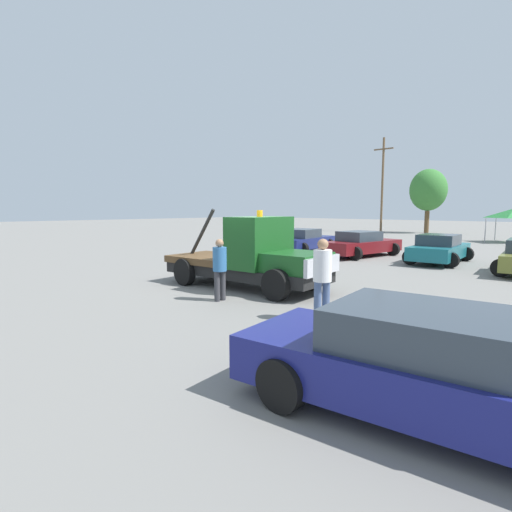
{
  "coord_description": "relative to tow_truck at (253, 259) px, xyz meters",
  "views": [
    {
      "loc": [
        8.96,
        -8.91,
        2.51
      ],
      "look_at": [
        0.5,
        0.0,
        1.05
      ],
      "focal_mm": 28.0,
      "sensor_mm": 36.0,
      "label": 1
    }
  ],
  "objects": [
    {
      "name": "parked_car_navy",
      "position": [
        -5.54,
        9.92,
        -0.3
      ],
      "size": [
        2.95,
        5.02,
        1.34
      ],
      "rotation": [
        0.0,
        0.0,
        1.71
      ],
      "color": "navy",
      "rests_on": "ground"
    },
    {
      "name": "parked_car_teal",
      "position": [
        2.11,
        10.25,
        -0.31
      ],
      "size": [
        2.59,
        4.47,
        1.34
      ],
      "rotation": [
        0.0,
        0.0,
        1.65
      ],
      "color": "#196670",
      "rests_on": "ground"
    },
    {
      "name": "tree_left",
      "position": [
        -7.14,
        33.42,
        3.45
      ],
      "size": [
        3.68,
        3.68,
        6.57
      ],
      "color": "brown",
      "rests_on": "ground"
    },
    {
      "name": "person_at_hood",
      "position": [
        0.51,
        -1.84,
        0.03
      ],
      "size": [
        0.38,
        0.38,
        1.7
      ],
      "rotation": [
        0.0,
        0.0,
        3.14
      ],
      "color": "#38383D",
      "rests_on": "ground"
    },
    {
      "name": "ground_plane",
      "position": [
        -0.35,
        -0.03,
        -0.95
      ],
      "size": [
        160.0,
        160.0,
        0.0
      ],
      "primitive_type": "plane",
      "color": "gray"
    },
    {
      "name": "foreground_car",
      "position": [
        7.08,
        -4.21,
        -0.3
      ],
      "size": [
        5.14,
        2.5,
        1.34
      ],
      "rotation": [
        0.0,
        0.0,
        0.14
      ],
      "color": "navy",
      "rests_on": "ground"
    },
    {
      "name": "utility_pole",
      "position": [
        -11.73,
        32.48,
        4.38
      ],
      "size": [
        2.2,
        0.24,
        10.13
      ],
      "color": "brown",
      "rests_on": "ground"
    },
    {
      "name": "person_near_truck",
      "position": [
        3.65,
        -1.57,
        0.11
      ],
      "size": [
        0.41,
        0.41,
        1.85
      ],
      "rotation": [
        0.0,
        0.0,
        2.79
      ],
      "color": "#475B84",
      "rests_on": "ground"
    },
    {
      "name": "parked_car_maroon",
      "position": [
        -1.79,
        10.07,
        -0.31
      ],
      "size": [
        2.8,
        4.97,
        1.34
      ],
      "rotation": [
        0.0,
        0.0,
        1.43
      ],
      "color": "maroon",
      "rests_on": "ground"
    },
    {
      "name": "tow_truck",
      "position": [
        0.0,
        0.0,
        0.0
      ],
      "size": [
        5.76,
        2.51,
        2.51
      ],
      "rotation": [
        0.0,
        0.0,
        0.09
      ],
      "color": "black",
      "rests_on": "ground"
    }
  ]
}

